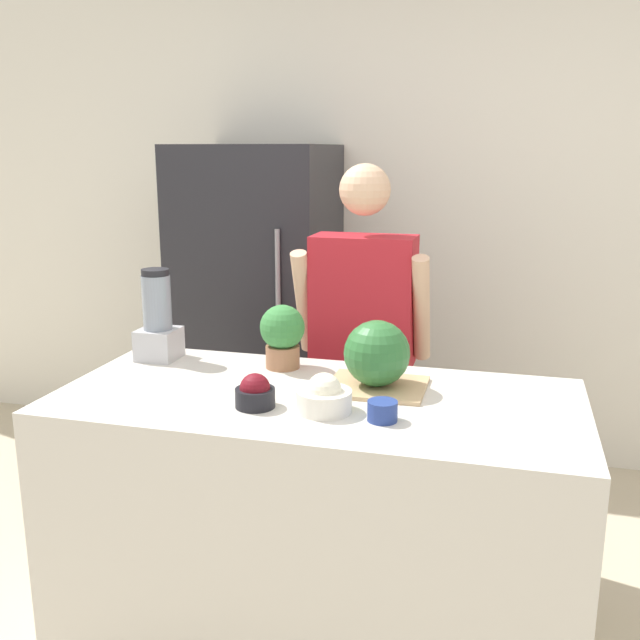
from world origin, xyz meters
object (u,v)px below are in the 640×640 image
refrigerator (259,308)px  bowl_cherries (255,393)px  person (363,353)px  bowl_small_blue (382,411)px  potted_plant (282,334)px  bowl_cream (324,397)px  watermelon (377,353)px  blender (158,321)px

refrigerator → bowl_cherries: size_ratio=13.40×
person → bowl_small_blue: person is taller
person → bowl_cherries: person is taller
bowl_cherries → potted_plant: (-0.05, 0.43, 0.09)m
bowl_cherries → bowl_cream: size_ratio=0.73×
bowl_cherries → watermelon: bearing=38.6°
bowl_small_blue → bowl_cherries: bearing=178.3°
watermelon → bowl_cream: (-0.12, -0.25, -0.08)m
watermelon → bowl_cherries: (-0.34, -0.27, -0.08)m
person → potted_plant: person is taller
watermelon → blender: blender is taller
bowl_cream → bowl_cherries: bearing=-175.4°
bowl_cream → potted_plant: bearing=123.4°
person → watermelon: bearing=-74.0°
person → blender: 0.88m
blender → watermelon: bearing=-8.8°
watermelon → bowl_cherries: 0.44m
person → potted_plant: bearing=-114.9°
person → bowl_small_blue: 0.93m
refrigerator → bowl_cream: size_ratio=9.77×
refrigerator → watermelon: bearing=-54.6°
person → potted_plant: size_ratio=6.81×
refrigerator → person: size_ratio=1.05×
refrigerator → bowl_small_blue: (0.95, -1.52, 0.07)m
bowl_cream → potted_plant: potted_plant is taller
bowl_cream → potted_plant: size_ratio=0.73×
bowl_cream → bowl_small_blue: (0.19, -0.03, -0.02)m
bowl_small_blue → person: bearing=105.4°
bowl_cherries → bowl_cream: bowl_cream is taller
bowl_small_blue → potted_plant: size_ratio=0.38×
bowl_cherries → bowl_small_blue: bowl_cherries is taller
bowl_cherries → potted_plant: bearing=96.2°
refrigerator → bowl_cream: refrigerator is taller
watermelon → bowl_cherries: size_ratio=1.77×
refrigerator → blender: 1.11m
person → bowl_cream: person is taller
bowl_small_blue → potted_plant: bearing=136.5°
bowl_cream → refrigerator: bearing=117.0°
refrigerator → blender: bearing=-90.8°
person → potted_plant: 0.54m
bowl_cream → bowl_small_blue: size_ratio=1.91×
person → bowl_small_blue: (0.25, -0.89, 0.09)m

